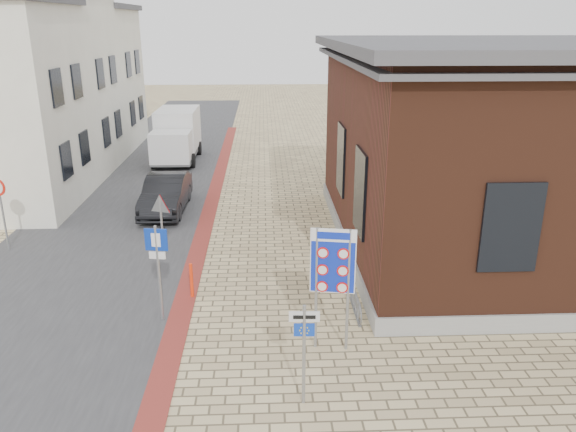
{
  "coord_description": "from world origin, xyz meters",
  "views": [
    {
      "loc": [
        0.26,
        -11.03,
        7.34
      ],
      "look_at": [
        0.92,
        3.77,
        2.2
      ],
      "focal_mm": 35.0,
      "sensor_mm": 36.0,
      "label": 1
    }
  ],
  "objects_px": {
    "border_sign": "(333,264)",
    "bollard": "(192,281)",
    "essen_sign": "(304,340)",
    "sedan": "(166,194)",
    "parking_sign": "(158,257)",
    "box_truck": "(177,135)"
  },
  "relations": [
    {
      "from": "box_truck",
      "to": "bollard",
      "type": "xyz_separation_m",
      "value": [
        2.72,
        -16.59,
        -0.91
      ]
    },
    {
      "from": "sedan",
      "to": "bollard",
      "type": "height_order",
      "value": "sedan"
    },
    {
      "from": "essen_sign",
      "to": "bollard",
      "type": "height_order",
      "value": "essen_sign"
    },
    {
      "from": "sedan",
      "to": "essen_sign",
      "type": "height_order",
      "value": "essen_sign"
    },
    {
      "from": "parking_sign",
      "to": "sedan",
      "type": "bearing_deg",
      "value": 106.96
    },
    {
      "from": "border_sign",
      "to": "bollard",
      "type": "bearing_deg",
      "value": 152.63
    },
    {
      "from": "bollard",
      "to": "parking_sign",
      "type": "bearing_deg",
      "value": -116.57
    },
    {
      "from": "border_sign",
      "to": "bollard",
      "type": "height_order",
      "value": "border_sign"
    },
    {
      "from": "sedan",
      "to": "box_truck",
      "type": "bearing_deg",
      "value": 95.97
    },
    {
      "from": "bollard",
      "to": "essen_sign",
      "type": "bearing_deg",
      "value": -59.5
    },
    {
      "from": "essen_sign",
      "to": "parking_sign",
      "type": "distance_m",
      "value": 4.91
    },
    {
      "from": "border_sign",
      "to": "essen_sign",
      "type": "height_order",
      "value": "border_sign"
    },
    {
      "from": "bollard",
      "to": "border_sign",
      "type": "bearing_deg",
      "value": -37.5
    },
    {
      "from": "bollard",
      "to": "sedan",
      "type": "bearing_deg",
      "value": 104.0
    },
    {
      "from": "sedan",
      "to": "box_truck",
      "type": "distance_m",
      "value": 8.9
    },
    {
      "from": "border_sign",
      "to": "bollard",
      "type": "distance_m",
      "value": 4.82
    },
    {
      "from": "essen_sign",
      "to": "border_sign",
      "type": "bearing_deg",
      "value": 71.22
    },
    {
      "from": "border_sign",
      "to": "essen_sign",
      "type": "relative_size",
      "value": 1.36
    },
    {
      "from": "box_truck",
      "to": "bollard",
      "type": "bearing_deg",
      "value": -80.41
    },
    {
      "from": "box_truck",
      "to": "border_sign",
      "type": "bearing_deg",
      "value": -71.66
    },
    {
      "from": "sedan",
      "to": "parking_sign",
      "type": "bearing_deg",
      "value": -80.86
    },
    {
      "from": "essen_sign",
      "to": "sedan",
      "type": "bearing_deg",
      "value": 113.43
    }
  ]
}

